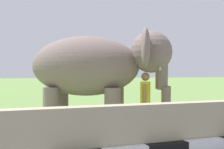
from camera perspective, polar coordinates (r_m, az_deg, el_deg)
The scene contains 3 objects.
barrier_parapet at distance 5.40m, azimuth -6.58°, elevation -11.80°, with size 28.00×0.36×1.00m, color tan.
elephant at distance 7.93m, azimuth -2.93°, elevation 1.51°, with size 3.98×3.37×2.81m.
person_handler at distance 7.78m, azimuth 6.84°, elevation -4.97°, with size 0.44×0.62×1.66m.
Camera 1 is at (0.77, -0.71, 1.62)m, focal length 44.82 mm.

